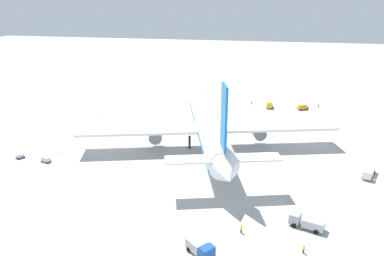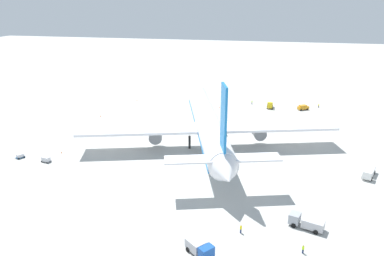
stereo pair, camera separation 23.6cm
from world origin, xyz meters
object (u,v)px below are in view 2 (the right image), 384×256
airliner (207,123)px  service_van (303,107)px  service_truck_3 (270,104)px  ground_worker_3 (319,106)px  ground_worker_2 (252,102)px  traffic_cone_2 (219,107)px  baggage_cart_1 (46,159)px  service_truck_2 (306,222)px  baggage_cart_2 (20,156)px  traffic_cone_3 (100,116)px  traffic_cone_1 (137,100)px  service_truck_4 (200,248)px  service_truck_0 (369,172)px  traffic_cone_0 (62,152)px  ground_worker_1 (303,249)px  ground_worker_0 (241,229)px

airliner → service_van: bearing=-34.0°
service_truck_3 → ground_worker_3: 20.18m
ground_worker_2 → service_truck_3: bearing=-117.1°
traffic_cone_2 → baggage_cart_1: bearing=148.6°
service_truck_2 → service_truck_3: bearing=5.8°
ground_worker_2 → baggage_cart_2: bearing=139.6°
baggage_cart_1 → traffic_cone_3: (41.39, 3.83, -0.51)m
service_truck_2 → traffic_cone_3: bearing=50.8°
baggage_cart_1 → traffic_cone_1: 66.41m
service_truck_3 → ground_worker_3: service_truck_3 is taller
service_truck_2 → traffic_cone_3: service_truck_2 is taller
airliner → service_truck_4: airliner is taller
service_truck_4 → traffic_cone_3: (70.35, 52.61, -1.11)m
service_truck_0 → traffic_cone_0: service_truck_0 is taller
traffic_cone_1 → ground_worker_3: bearing=-85.7°
baggage_cart_1 → ground_worker_2: bearing=-35.8°
traffic_cone_2 → traffic_cone_0: bearing=146.4°
baggage_cart_1 → airliner: bearing=-62.5°
service_truck_3 → ground_worker_1: 92.52m
service_truck_2 → service_van: 84.29m
service_truck_4 → traffic_cone_2: bearing=6.3°
service_van → baggage_cart_1: bearing=133.1°
service_truck_4 → traffic_cone_1: 106.40m
ground_worker_1 → traffic_cone_1: bearing=35.4°
baggage_cart_2 → ground_worker_2: size_ratio=1.60×
service_truck_2 → baggage_cart_1: service_truck_2 is taller
airliner → service_truck_2: (-38.05, -26.49, -5.96)m
service_truck_0 → traffic_cone_3: service_truck_0 is taller
traffic_cone_0 → traffic_cone_1: same height
baggage_cart_1 → service_truck_2: bearing=-103.9°
service_van → traffic_cone_1: service_van is taller
airliner → ground_worker_1: (-46.14, -25.47, -6.45)m
service_truck_4 → baggage_cart_1: 56.73m
traffic_cone_3 → ground_worker_1: bearing=-133.3°
service_truck_3 → ground_worker_3: (4.68, -19.62, -0.65)m
ground_worker_1 → service_truck_0: bearing=-27.7°
service_van → ground_worker_1: bearing=176.5°
baggage_cart_1 → ground_worker_1: ground_worker_1 is taller
service_truck_2 → ground_worker_0: service_truck_2 is taller
service_truck_3 → ground_worker_2: (3.88, 7.59, -0.59)m
service_truck_4 → baggage_cart_2: size_ratio=2.05×
service_truck_3 → service_truck_2: bearing=-174.2°
service_truck_0 → traffic_cone_3: (31.72, 88.35, -1.00)m
traffic_cone_1 → traffic_cone_3: bearing=167.8°
service_truck_4 → ground_worker_1: service_truck_4 is taller
airliner → ground_worker_2: size_ratio=43.64×
baggage_cart_2 → traffic_cone_0: baggage_cart_2 is taller
ground_worker_3 → traffic_cone_2: ground_worker_3 is taller
traffic_cone_0 → ground_worker_1: bearing=-115.4°
service_truck_0 → traffic_cone_1: bearing=55.6°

